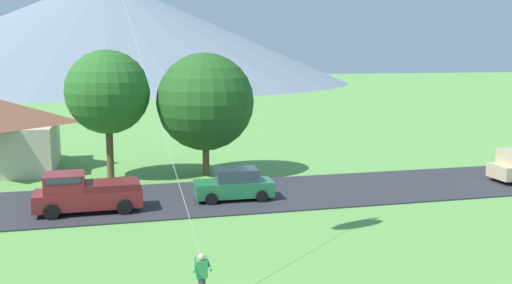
{
  "coord_description": "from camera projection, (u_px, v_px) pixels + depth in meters",
  "views": [
    {
      "loc": [
        -3.94,
        -4.18,
        7.95
      ],
      "look_at": [
        1.55,
        17.4,
        4.5
      ],
      "focal_mm": 40.69,
      "sensor_mm": 36.0,
      "label": 1
    }
  ],
  "objects": [
    {
      "name": "parked_car_green_mid_west",
      "position": [
        234.0,
        185.0,
        31.29
      ],
      "size": [
        4.26,
        2.19,
        1.68
      ],
      "color": "#237042",
      "rests_on": "road_strip"
    },
    {
      "name": "tree_near_left",
      "position": [
        205.0,
        102.0,
        37.25
      ],
      "size": [
        6.28,
        6.28,
        7.95
      ],
      "color": "brown",
      "rests_on": "ground"
    },
    {
      "name": "road_strip",
      "position": [
        187.0,
        199.0,
        31.67
      ],
      "size": [
        160.0,
        7.73,
        0.08
      ],
      "primitive_type": "cube",
      "color": "#2D2D33",
      "rests_on": "ground"
    },
    {
      "name": "tree_left_of_center",
      "position": [
        108.0,
        92.0,
        36.08
      ],
      "size": [
        5.25,
        5.25,
        8.14
      ],
      "color": "brown",
      "rests_on": "ground"
    },
    {
      "name": "mountain_west_ridge",
      "position": [
        106.0,
        30.0,
        154.16
      ],
      "size": [
        128.64,
        128.64,
        27.69
      ],
      "primitive_type": "cone",
      "color": "slate",
      "rests_on": "ground"
    },
    {
      "name": "pickup_truck_maroon_east_side",
      "position": [
        85.0,
        192.0,
        28.8
      ],
      "size": [
        5.23,
        2.39,
        1.99
      ],
      "color": "maroon",
      "rests_on": "road_strip"
    }
  ]
}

